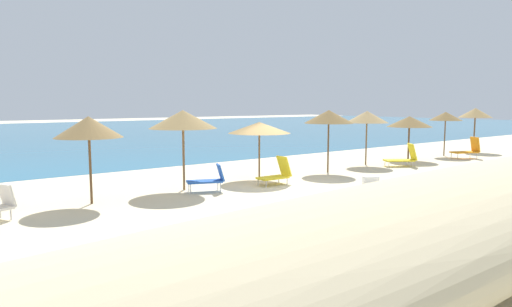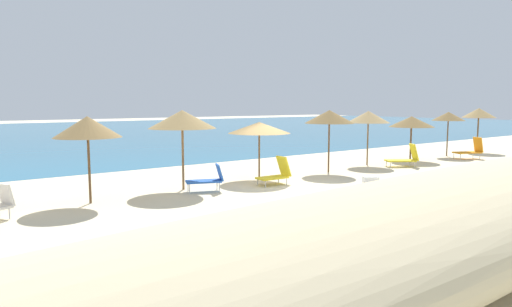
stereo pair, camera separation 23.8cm
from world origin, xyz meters
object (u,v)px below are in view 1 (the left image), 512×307
(beach_umbrella_9, at_px, (446,116))
(lounge_chair_3, at_px, (403,158))
(beach_umbrella_10, at_px, (475,113))
(cooler_box, at_px, (371,180))
(beach_umbrella_4, at_px, (183,119))
(beach_umbrella_3, at_px, (89,127))
(beach_umbrella_5, at_px, (259,128))
(beach_umbrella_8, at_px, (409,122))
(beach_umbrella_6, at_px, (329,117))
(lounge_chair_2, at_px, (277,173))
(lounge_chair_4, at_px, (209,179))
(lounge_chair_0, at_px, (468,150))
(beach_umbrella_7, at_px, (367,117))

(beach_umbrella_9, height_order, lounge_chair_3, beach_umbrella_9)
(beach_umbrella_10, bearing_deg, cooler_box, -166.71)
(beach_umbrella_4, height_order, lounge_chair_3, beach_umbrella_4)
(beach_umbrella_3, xyz_separation_m, beach_umbrella_5, (7.00, 0.41, -0.26))
(beach_umbrella_8, bearing_deg, beach_umbrella_6, -176.78)
(beach_umbrella_4, relative_size, beach_umbrella_8, 1.19)
(beach_umbrella_6, relative_size, lounge_chair_2, 2.11)
(lounge_chair_4, bearing_deg, lounge_chair_0, -70.62)
(beach_umbrella_3, relative_size, lounge_chair_0, 1.62)
(beach_umbrella_5, height_order, beach_umbrella_8, beach_umbrella_8)
(beach_umbrella_8, bearing_deg, lounge_chair_0, -26.63)
(beach_umbrella_4, relative_size, beach_umbrella_7, 1.05)
(beach_umbrella_3, bearing_deg, lounge_chair_3, -3.58)
(beach_umbrella_7, xyz_separation_m, lounge_chair_3, (1.03, -1.53, -2.02))
(beach_umbrella_7, distance_m, cooler_box, 6.20)
(beach_umbrella_3, relative_size, beach_umbrella_10, 0.96)
(lounge_chair_2, height_order, lounge_chair_3, lounge_chair_3)
(beach_umbrella_7, height_order, lounge_chair_2, beach_umbrella_7)
(beach_umbrella_9, xyz_separation_m, cooler_box, (-11.31, -3.45, -2.22))
(beach_umbrella_8, bearing_deg, lounge_chair_3, -151.00)
(beach_umbrella_8, xyz_separation_m, beach_umbrella_9, (3.49, -0.13, 0.24))
(beach_umbrella_3, height_order, lounge_chair_2, beach_umbrella_3)
(lounge_chair_2, xyz_separation_m, lounge_chair_3, (8.32, 0.02, 0.01))
(beach_umbrella_4, relative_size, lounge_chair_3, 1.76)
(beach_umbrella_7, xyz_separation_m, beach_umbrella_8, (3.46, -0.18, -0.32))
(beach_umbrella_5, distance_m, beach_umbrella_6, 3.73)
(beach_umbrella_8, height_order, lounge_chair_4, beach_umbrella_8)
(beach_umbrella_7, height_order, lounge_chair_3, beach_umbrella_7)
(lounge_chair_0, height_order, lounge_chair_2, lounge_chair_0)
(beach_umbrella_4, height_order, lounge_chair_0, beach_umbrella_4)
(lounge_chair_0, bearing_deg, lounge_chair_4, 111.36)
(lounge_chair_0, xyz_separation_m, lounge_chair_4, (-16.89, 0.72, -0.05))
(beach_umbrella_6, bearing_deg, lounge_chair_2, -165.81)
(beach_umbrella_6, relative_size, cooler_box, 4.90)
(beach_umbrella_5, height_order, beach_umbrella_9, beach_umbrella_9)
(beach_umbrella_6, bearing_deg, cooler_box, -106.67)
(beach_umbrella_10, xyz_separation_m, lounge_chair_2, (-18.05, -1.36, -2.10))
(beach_umbrella_5, xyz_separation_m, lounge_chair_4, (-3.02, -0.96, -1.70))
(beach_umbrella_4, xyz_separation_m, beach_umbrella_9, (17.62, -0.01, -0.19))
(lounge_chair_3, distance_m, cooler_box, 5.84)
(beach_umbrella_4, height_order, cooler_box, beach_umbrella_4)
(beach_umbrella_6, bearing_deg, lounge_chair_4, -175.22)
(beach_umbrella_6, relative_size, lounge_chair_4, 1.98)
(beach_umbrella_9, height_order, cooler_box, beach_umbrella_9)
(beach_umbrella_9, bearing_deg, lounge_chair_4, -177.26)
(lounge_chair_2, distance_m, lounge_chair_3, 8.32)
(beach_umbrella_9, height_order, lounge_chair_2, beach_umbrella_9)
(lounge_chair_0, bearing_deg, lounge_chair_2, 112.59)
(beach_umbrella_7, bearing_deg, lounge_chair_0, -15.23)
(beach_umbrella_6, bearing_deg, beach_umbrella_10, 1.51)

